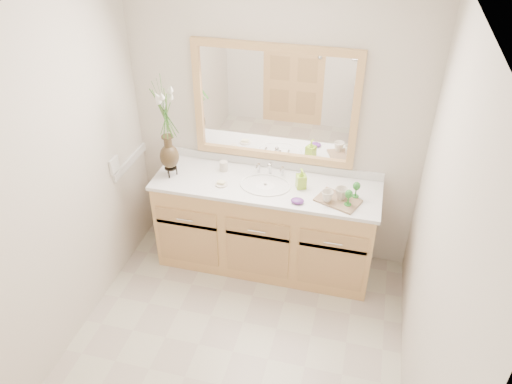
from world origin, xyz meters
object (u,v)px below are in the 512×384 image
(flower_vase, at_px, (165,119))
(tumbler, at_px, (224,166))
(soap_bottle, at_px, (301,179))
(tray, at_px, (338,200))

(flower_vase, relative_size, tumbler, 8.80)
(tumbler, bearing_deg, flower_vase, -155.87)
(tumbler, relative_size, soap_bottle, 0.56)
(soap_bottle, distance_m, tray, 0.34)
(flower_vase, xyz_separation_m, tumbler, (0.40, 0.18, -0.47))
(flower_vase, distance_m, tray, 1.47)
(tray, bearing_deg, soap_bottle, -179.55)
(flower_vase, relative_size, soap_bottle, 4.97)
(flower_vase, height_order, tray, flower_vase)
(flower_vase, relative_size, tray, 2.35)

